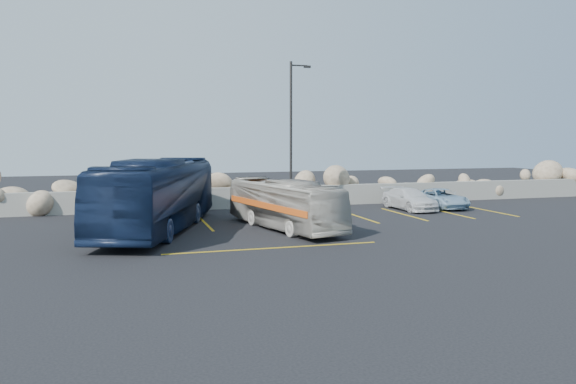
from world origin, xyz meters
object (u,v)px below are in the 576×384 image
object	(u,v)px
car_a	(314,200)
car_d	(441,198)
vintage_bus	(284,204)
tour_coach	(158,195)
lamppost	(292,132)
car_c	(409,199)

from	to	relation	value
car_a	car_d	world-z (taller)	car_a
vintage_bus	tour_coach	xyz separation A→B (m)	(-5.32, 1.05, 0.47)
lamppost	tour_coach	bearing A→B (deg)	-150.65
lamppost	vintage_bus	xyz separation A→B (m)	(-1.96, -5.14, -3.22)
lamppost	car_d	world-z (taller)	lamppost
tour_coach	car_c	world-z (taller)	tour_coach
car_a	tour_coach	bearing A→B (deg)	-156.76
vintage_bus	tour_coach	bearing A→B (deg)	156.13
car_a	car_c	world-z (taller)	car_a
lamppost	car_c	distance (m)	7.61
vintage_bus	car_c	world-z (taller)	vintage_bus
car_d	lamppost	bearing A→B (deg)	177.00
vintage_bus	car_d	distance (m)	11.62
vintage_bus	car_a	xyz separation A→B (m)	(2.90, 4.20, -0.35)
vintage_bus	car_c	distance (m)	9.60
tour_coach	car_c	bearing A→B (deg)	32.74
vintage_bus	tour_coach	world-z (taller)	tour_coach
vintage_bus	car_c	bearing A→B (deg)	14.04
lamppost	vintage_bus	distance (m)	6.37
lamppost	car_a	world-z (taller)	lamppost
tour_coach	vintage_bus	bearing A→B (deg)	8.33
vintage_bus	car_d	xyz separation A→B (m)	(10.71, 4.49, -0.53)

